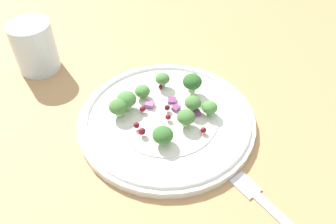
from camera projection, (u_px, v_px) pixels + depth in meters
ground_plane at (175, 124)px, 53.94cm from camera, size 180.00×180.00×2.00cm
plate at (168, 121)px, 51.88cm from camera, size 26.46×26.46×1.70cm
dressing_pool at (168, 119)px, 51.57cm from camera, size 15.35×15.35×0.20cm
broccoli_floret_0 at (163, 135)px, 47.00cm from camera, size 2.87×2.87×2.91cm
broccoli_floret_1 at (142, 92)px, 53.88cm from camera, size 2.38×2.38×2.41cm
broccoli_floret_2 at (163, 79)px, 55.42cm from camera, size 2.30×2.30×2.33cm
broccoli_floret_3 at (210, 108)px, 51.15cm from camera, size 2.33×2.33×2.36cm
broccoli_floret_4 at (118, 107)px, 50.63cm from camera, size 2.74×2.74×2.77cm
broccoli_floret_5 at (127, 100)px, 51.69cm from camera, size 2.95×2.95×2.99cm
broccoli_floret_6 at (185, 118)px, 49.14cm from camera, size 2.60×2.60×2.63cm
broccoli_floret_7 at (193, 103)px, 51.21cm from camera, size 2.44×2.44×2.47cm
broccoli_floret_8 at (192, 82)px, 53.84cm from camera, size 3.00×3.00×3.03cm
cranberry_0 at (203, 130)px, 48.89cm from camera, size 0.84×0.84×0.84cm
cranberry_1 at (142, 131)px, 48.47cm from camera, size 1.00×1.00×1.00cm
cranberry_2 at (168, 117)px, 50.67cm from camera, size 0.84×0.84×0.84cm
cranberry_3 at (167, 108)px, 52.02cm from camera, size 0.84×0.84×0.84cm
cranberry_4 at (143, 109)px, 51.85cm from camera, size 0.92×0.92×0.92cm
cranberry_5 at (137, 126)px, 49.32cm from camera, size 0.87×0.87×0.87cm
cranberry_6 at (161, 87)px, 56.06cm from camera, size 0.72×0.72×0.72cm
onion_bit_0 at (176, 108)px, 52.56cm from camera, size 1.33×1.40×0.47cm
onion_bit_1 at (172, 101)px, 53.97cm from camera, size 1.74×1.76×0.58cm
onion_bit_2 at (196, 113)px, 51.73cm from camera, size 1.31×1.49×0.49cm
onion_bit_3 at (150, 104)px, 53.03cm from camera, size 1.81×1.80×0.60cm
fork at (285, 221)px, 41.05cm from camera, size 18.68×4.06×0.50cm
water_glass at (35, 47)px, 59.53cm from camera, size 7.19×7.19×8.75cm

